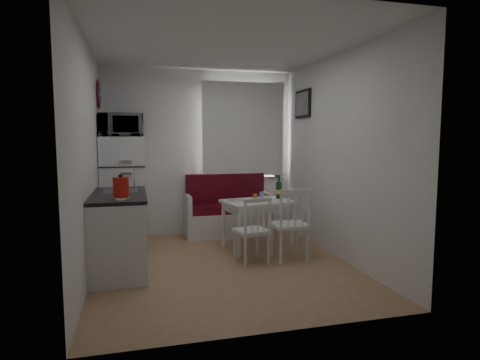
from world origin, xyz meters
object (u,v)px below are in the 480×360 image
at_px(fridge, 124,190).
at_px(dining_table, 257,206).
at_px(wine_bottle, 279,187).
at_px(kitchen_counter, 120,231).
at_px(chair_left, 253,223).
at_px(kettle, 121,188).
at_px(bench, 228,215).
at_px(chair_right, 292,217).
at_px(microwave, 121,125).

bearing_deg(fridge, dining_table, -23.81).
relative_size(dining_table, wine_bottle, 3.02).
bearing_deg(fridge, kitchen_counter, -90.90).
bearing_deg(chair_left, dining_table, 58.39).
bearing_deg(kettle, bench, 50.43).
height_order(dining_table, fridge, fridge).
bearing_deg(chair_left, fridge, 126.16).
height_order(chair_left, wine_bottle, wine_bottle).
xyz_separation_m(chair_right, microwave, (-2.04, 1.41, 1.15)).
height_order(dining_table, wine_bottle, wine_bottle).
height_order(microwave, kettle, microwave).
bearing_deg(chair_right, wine_bottle, 81.99).
bearing_deg(wine_bottle, kitchen_counter, -165.67).
bearing_deg(kettle, wine_bottle, 26.87).
bearing_deg(kettle, chair_right, 8.66).
xyz_separation_m(kitchen_counter, chair_left, (1.56, -0.20, 0.05)).
distance_m(chair_left, chair_right, 0.50).
height_order(chair_left, microwave, microwave).
height_order(bench, kettle, kettle).
height_order(bench, microwave, microwave).
relative_size(dining_table, fridge, 0.65).
relative_size(kettle, wine_bottle, 0.78).
distance_m(fridge, wine_bottle, 2.25).
height_order(chair_right, fridge, fridge).
xyz_separation_m(bench, microwave, (-1.58, -0.16, 1.40)).
relative_size(microwave, wine_bottle, 1.79).
relative_size(kitchen_counter, chair_left, 2.95).
bearing_deg(bench, wine_bottle, -54.84).
relative_size(kitchen_counter, bench, 0.98).
bearing_deg(kettle, kitchen_counter, 95.46).
bearing_deg(wine_bottle, fridge, 162.12).
height_order(chair_left, fridge, fridge).
xyz_separation_m(bench, kettle, (-1.55, -1.87, 0.71)).
relative_size(dining_table, chair_right, 2.04).
height_order(bench, dining_table, bench).
distance_m(dining_table, kettle, 2.06).
distance_m(kitchen_counter, chair_right, 2.08).
bearing_deg(dining_table, kitchen_counter, -176.42).
relative_size(chair_left, fridge, 0.29).
bearing_deg(kitchen_counter, wine_bottle, 14.33).
bearing_deg(kitchen_counter, bench, 40.30).
xyz_separation_m(fridge, kettle, (0.03, -1.76, 0.25)).
xyz_separation_m(bench, fridge, (-1.58, -0.11, 0.46)).
height_order(chair_left, kettle, kettle).
bearing_deg(wine_bottle, dining_table, -164.05).
height_order(bench, wine_bottle, wine_bottle).
height_order(chair_right, wine_bottle, wine_bottle).
relative_size(kitchen_counter, fridge, 0.85).
distance_m(kitchen_counter, chair_left, 1.58).
bearing_deg(bench, microwave, -174.17).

